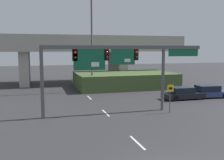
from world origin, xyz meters
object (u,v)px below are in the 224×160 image
at_px(speed_limit_sign, 170,94).
at_px(parked_sedan_near_right, 183,94).
at_px(parked_sedan_mid_right, 208,92).
at_px(highway_light_pole_near, 92,40).
at_px(signal_gantry, 117,59).

height_order(speed_limit_sign, parked_sedan_near_right, speed_limit_sign).
bearing_deg(speed_limit_sign, parked_sedan_mid_right, 34.45).
bearing_deg(speed_limit_sign, highway_light_pole_near, 108.07).
distance_m(highway_light_pole_near, parked_sedan_mid_right, 15.42).
xyz_separation_m(speed_limit_sign, parked_sedan_mid_right, (7.73, 5.30, -0.98)).
bearing_deg(parked_sedan_near_right, signal_gantry, -155.58).
height_order(speed_limit_sign, parked_sedan_mid_right, speed_limit_sign).
bearing_deg(parked_sedan_mid_right, highway_light_pole_near, 152.09).
height_order(signal_gantry, speed_limit_sign, signal_gantry).
height_order(signal_gantry, highway_light_pole_near, highway_light_pole_near).
relative_size(signal_gantry, speed_limit_sign, 5.68).
distance_m(speed_limit_sign, parked_sedan_near_right, 6.86).
bearing_deg(parked_sedan_mid_right, speed_limit_sign, -140.89).
distance_m(parked_sedan_near_right, parked_sedan_mid_right, 3.36).
height_order(signal_gantry, parked_sedan_near_right, signal_gantry).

